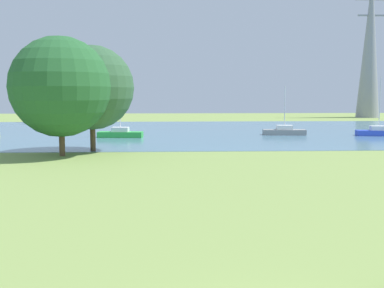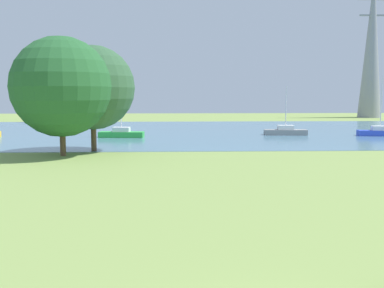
{
  "view_description": "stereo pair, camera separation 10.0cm",
  "coord_description": "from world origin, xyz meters",
  "px_view_note": "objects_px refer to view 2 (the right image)",
  "views": [
    {
      "loc": [
        -2.04,
        -7.58,
        4.79
      ],
      "look_at": [
        -0.96,
        15.58,
        2.23
      ],
      "focal_mm": 43.35,
      "sensor_mm": 36.0,
      "label": 1
    },
    {
      "loc": [
        -1.94,
        -7.58,
        4.79
      ],
      "look_at": [
        -0.96,
        15.58,
        2.23
      ],
      "focal_mm": 43.35,
      "sensor_mm": 36.0,
      "label": 2
    }
  ],
  "objects_px": {
    "sailboat_gray": "(285,131)",
    "tree_west_far": "(61,87)",
    "sailboat_blue": "(380,132)",
    "electricity_pylon": "(372,44)",
    "tree_east_far": "(93,88)",
    "sailboat_green": "(121,133)"
  },
  "relations": [
    {
      "from": "sailboat_gray",
      "to": "tree_east_far",
      "type": "xyz_separation_m",
      "value": [
        -19.44,
        -13.95,
        4.77
      ]
    },
    {
      "from": "tree_east_far",
      "to": "sailboat_green",
      "type": "bearing_deg",
      "value": 85.21
    },
    {
      "from": "sailboat_blue",
      "to": "tree_east_far",
      "type": "relative_size",
      "value": 0.76
    },
    {
      "from": "sailboat_gray",
      "to": "tree_east_far",
      "type": "relative_size",
      "value": 0.64
    },
    {
      "from": "tree_west_far",
      "to": "sailboat_blue",
      "type": "bearing_deg",
      "value": 25.67
    },
    {
      "from": "sailboat_green",
      "to": "electricity_pylon",
      "type": "bearing_deg",
      "value": 41.72
    },
    {
      "from": "sailboat_blue",
      "to": "tree_west_far",
      "type": "height_order",
      "value": "tree_west_far"
    },
    {
      "from": "sailboat_gray",
      "to": "tree_west_far",
      "type": "bearing_deg",
      "value": -141.78
    },
    {
      "from": "sailboat_gray",
      "to": "tree_west_far",
      "type": "xyz_separation_m",
      "value": [
        -21.31,
        -16.78,
        4.8
      ]
    },
    {
      "from": "sailboat_green",
      "to": "sailboat_gray",
      "type": "height_order",
      "value": "sailboat_green"
    },
    {
      "from": "sailboat_green",
      "to": "tree_west_far",
      "type": "xyz_separation_m",
      "value": [
        -2.86,
        -14.61,
        4.78
      ]
    },
    {
      "from": "sailboat_green",
      "to": "electricity_pylon",
      "type": "height_order",
      "value": "electricity_pylon"
    },
    {
      "from": "sailboat_blue",
      "to": "electricity_pylon",
      "type": "relative_size",
      "value": 0.23
    },
    {
      "from": "tree_west_far",
      "to": "tree_east_far",
      "type": "relative_size",
      "value": 1.04
    },
    {
      "from": "sailboat_blue",
      "to": "tree_east_far",
      "type": "distance_m",
      "value": 32.57
    },
    {
      "from": "sailboat_blue",
      "to": "electricity_pylon",
      "type": "bearing_deg",
      "value": 68.36
    },
    {
      "from": "tree_west_far",
      "to": "tree_east_far",
      "type": "xyz_separation_m",
      "value": [
        1.87,
        2.83,
        -0.03
      ]
    },
    {
      "from": "tree_east_far",
      "to": "electricity_pylon",
      "type": "distance_m",
      "value": 68.78
    },
    {
      "from": "sailboat_green",
      "to": "sailboat_blue",
      "type": "bearing_deg",
      "value": 1.16
    },
    {
      "from": "tree_east_far",
      "to": "electricity_pylon",
      "type": "relative_size",
      "value": 0.31
    },
    {
      "from": "sailboat_gray",
      "to": "electricity_pylon",
      "type": "distance_m",
      "value": 47.22
    },
    {
      "from": "sailboat_green",
      "to": "sailboat_blue",
      "type": "relative_size",
      "value": 1.09
    }
  ]
}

